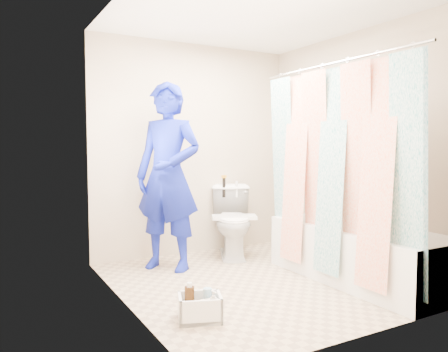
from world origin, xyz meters
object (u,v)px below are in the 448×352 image
plumber (168,176)px  bathtub (358,252)px  cleaning_caddy (201,308)px  toilet (233,221)px

plumber → bathtub: bearing=7.4°
bathtub → cleaning_caddy: size_ratio=4.74×
bathtub → plumber: (-1.38, 1.22, 0.67)m
bathtub → cleaning_caddy: bearing=-175.9°
cleaning_caddy → bathtub: bearing=24.7°
toilet → cleaning_caddy: bearing=-102.8°
cleaning_caddy → plumber: bearing=98.1°
plumber → cleaning_caddy: 1.61m
bathtub → toilet: (-0.55, 1.34, 0.13)m
toilet → plumber: plumber is taller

